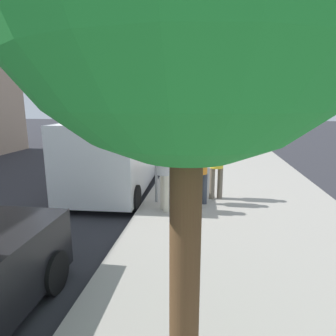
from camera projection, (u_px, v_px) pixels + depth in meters
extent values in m
plane|color=#2D2D33|center=(115.00, 197.00, 8.46)|extent=(80.00, 80.00, 0.00)
cube|color=#9E998E|center=(239.00, 200.00, 7.98)|extent=(5.00, 32.00, 0.15)
cylinder|color=gray|center=(156.00, 180.00, 7.47)|extent=(0.07, 0.07, 1.15)
cube|color=#4C4C51|center=(156.00, 152.00, 7.31)|extent=(0.14, 0.18, 0.28)
sphere|color=#47474C|center=(156.00, 146.00, 7.28)|extent=(0.12, 0.12, 0.12)
cylinder|color=beige|center=(166.00, 194.00, 6.80)|extent=(0.14, 0.14, 0.87)
cylinder|color=beige|center=(163.00, 191.00, 7.00)|extent=(0.14, 0.14, 0.87)
cylinder|color=#B7B7B7|center=(164.00, 161.00, 6.74)|extent=(0.34, 0.34, 0.65)
sphere|color=#8C6647|center=(164.00, 140.00, 6.64)|extent=(0.24, 0.24, 0.24)
cylinder|color=silver|center=(164.00, 135.00, 6.61)|extent=(0.22, 0.22, 0.04)
cylinder|color=#383D47|center=(204.00, 189.00, 7.36)|extent=(0.14, 0.14, 0.78)
cylinder|color=#383D47|center=(196.00, 188.00, 7.39)|extent=(0.14, 0.14, 0.78)
cylinder|color=orange|center=(201.00, 162.00, 7.23)|extent=(0.34, 0.34, 0.58)
sphere|color=tan|center=(201.00, 145.00, 7.13)|extent=(0.21, 0.21, 0.21)
cylinder|color=silver|center=(201.00, 140.00, 7.11)|extent=(0.20, 0.20, 0.04)
cylinder|color=#726656|center=(220.00, 183.00, 7.78)|extent=(0.14, 0.14, 0.84)
cylinder|color=#726656|center=(212.00, 183.00, 7.74)|extent=(0.14, 0.14, 0.84)
cylinder|color=yellow|center=(217.00, 156.00, 7.60)|extent=(0.34, 0.34, 0.63)
sphere|color=brown|center=(218.00, 138.00, 7.51)|extent=(0.23, 0.23, 0.23)
cylinder|color=silver|center=(218.00, 134.00, 7.48)|extent=(0.22, 0.22, 0.04)
cube|color=white|center=(118.00, 151.00, 9.14)|extent=(2.17, 5.26, 1.96)
cube|color=black|center=(135.00, 132.00, 11.44)|extent=(1.84, 0.14, 0.88)
cylinder|color=black|center=(109.00, 164.00, 11.41)|extent=(0.24, 0.69, 0.68)
cylinder|color=black|center=(157.00, 165.00, 11.22)|extent=(0.24, 0.69, 0.68)
cylinder|color=black|center=(61.00, 196.00, 7.43)|extent=(0.24, 0.69, 0.68)
cylinder|color=black|center=(134.00, 198.00, 7.24)|extent=(0.24, 0.69, 0.68)
cube|color=#BCBCC1|center=(153.00, 140.00, 16.41)|extent=(1.91, 4.44, 0.89)
cube|color=#BCBCC1|center=(152.00, 127.00, 16.04)|extent=(1.64, 2.01, 0.60)
cylinder|color=black|center=(144.00, 142.00, 18.18)|extent=(0.23, 0.60, 0.60)
cylinder|color=black|center=(172.00, 142.00, 17.98)|extent=(0.23, 0.60, 0.60)
cylinder|color=black|center=(131.00, 150.00, 14.98)|extent=(0.23, 0.60, 0.60)
cylinder|color=black|center=(165.00, 151.00, 14.78)|extent=(0.23, 0.60, 0.60)
cylinder|color=black|center=(52.00, 272.00, 4.15)|extent=(0.23, 0.60, 0.60)
cylinder|color=black|center=(76.00, 104.00, 18.70)|extent=(0.16, 0.16, 5.20)
cylinder|color=black|center=(55.00, 65.00, 18.34)|extent=(2.40, 0.10, 0.10)
cube|color=black|center=(41.00, 71.00, 18.55)|extent=(0.24, 0.32, 0.80)
sphere|color=red|center=(39.00, 66.00, 18.33)|extent=(0.17, 0.17, 0.17)
sphere|color=yellow|center=(39.00, 71.00, 18.39)|extent=(0.17, 0.17, 0.17)
sphere|color=green|center=(40.00, 75.00, 18.44)|extent=(0.17, 0.17, 0.17)
cylinder|color=brown|center=(185.00, 270.00, 2.27)|extent=(0.24, 0.24, 2.46)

